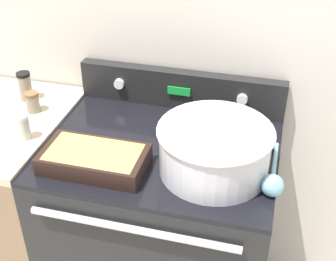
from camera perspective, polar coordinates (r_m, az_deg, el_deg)
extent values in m
cube|color=beige|center=(1.79, 2.15, 12.83)|extent=(8.00, 0.05, 2.50)
cube|color=black|center=(1.95, -0.71, -13.39)|extent=(0.81, 0.63, 0.91)
cube|color=black|center=(1.64, -0.82, -2.21)|extent=(0.81, 0.63, 0.02)
cylinder|color=silver|center=(1.44, -4.38, -11.91)|extent=(0.66, 0.02, 0.02)
cube|color=black|center=(1.84, 1.58, 5.07)|extent=(0.81, 0.05, 0.15)
cylinder|color=white|center=(1.87, -5.98, 5.67)|extent=(0.04, 0.02, 0.04)
cylinder|color=white|center=(1.77, 9.02, 3.77)|extent=(0.04, 0.02, 0.04)
cube|color=green|center=(1.80, 1.34, 4.82)|extent=(0.09, 0.01, 0.03)
cube|color=#896B4C|center=(2.16, -17.48, -9.66)|extent=(0.46, 0.63, 0.91)
cube|color=beige|center=(1.88, -19.85, 0.94)|extent=(0.46, 0.63, 0.03)
cylinder|color=silver|center=(1.49, 5.68, -2.42)|extent=(0.35, 0.35, 0.16)
torus|color=silver|center=(1.45, 5.84, -0.02)|extent=(0.37, 0.37, 0.01)
cylinder|color=beige|center=(1.45, 5.82, -0.45)|extent=(0.32, 0.32, 0.02)
cube|color=black|center=(1.54, -8.97, -3.51)|extent=(0.34, 0.19, 0.06)
cube|color=tan|center=(1.53, -9.01, -3.09)|extent=(0.30, 0.16, 0.03)
cylinder|color=#7AB2C6|center=(1.57, 12.82, -4.32)|extent=(0.01, 0.26, 0.01)
sphere|color=#7AB2C6|center=(1.45, 12.60, -6.55)|extent=(0.07, 0.07, 0.07)
cylinder|color=beige|center=(1.71, -17.18, 0.25)|extent=(0.04, 0.04, 0.08)
cylinder|color=white|center=(1.69, -17.44, 1.61)|extent=(0.05, 0.05, 0.01)
cylinder|color=gray|center=(1.87, -16.15, 3.20)|extent=(0.05, 0.05, 0.07)
cylinder|color=brown|center=(1.85, -16.34, 4.27)|extent=(0.05, 0.05, 0.01)
cylinder|color=gray|center=(1.96, -16.99, 5.03)|extent=(0.05, 0.05, 0.10)
cylinder|color=black|center=(1.93, -17.27, 6.56)|extent=(0.05, 0.05, 0.01)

